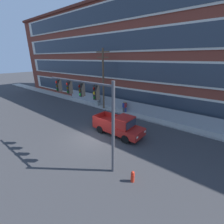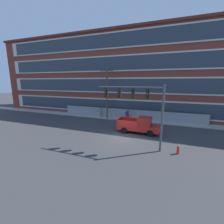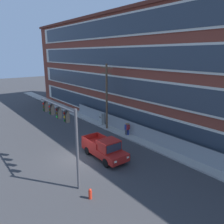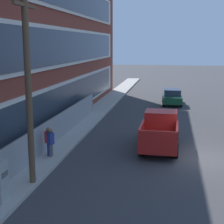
# 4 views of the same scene
# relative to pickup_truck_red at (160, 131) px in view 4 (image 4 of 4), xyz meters

# --- Properties ---
(ground_plane) EXTENTS (160.00, 160.00, 0.00)m
(ground_plane) POSITION_rel_pickup_truck_red_xyz_m (-1.63, -2.25, -0.96)
(ground_plane) COLOR #38383A
(sidewalk_building_side) EXTENTS (80.00, 2.03, 0.16)m
(sidewalk_building_side) POSITION_rel_pickup_truck_red_xyz_m (-1.63, 5.90, -0.88)
(sidewalk_building_side) COLOR #9E9B93
(sidewalk_building_side) RESTS_ON ground
(chain_link_fence) EXTENTS (24.54, 0.06, 1.76)m
(chain_link_fence) POSITION_rel_pickup_truck_red_xyz_m (-3.27, 6.16, -0.06)
(chain_link_fence) COLOR gray
(chain_link_fence) RESTS_ON ground
(pickup_truck_red) EXTENTS (5.33, 2.17, 2.05)m
(pickup_truck_red) POSITION_rel_pickup_truck_red_xyz_m (0.00, 0.00, 0.00)
(pickup_truck_red) COLOR #AD1E19
(pickup_truck_red) RESTS_ON ground
(sedan_dark_green) EXTENTS (4.46, 2.02, 1.56)m
(sedan_dark_green) POSITION_rel_pickup_truck_red_xyz_m (14.71, -0.60, -0.16)
(sedan_dark_green) COLOR #194C2D
(sedan_dark_green) RESTS_ON ground
(utility_pole_near_corner) EXTENTS (2.30, 0.26, 8.62)m
(utility_pole_near_corner) POSITION_rel_pickup_truck_red_xyz_m (-6.51, 5.12, 3.79)
(utility_pole_near_corner) COLOR brown
(utility_pole_near_corner) RESTS_ON ground
(pedestrian_near_cabinet) EXTENTS (0.45, 0.46, 1.69)m
(pedestrian_near_cabinet) POSITION_rel_pickup_truck_red_xyz_m (-3.13, 5.53, 0.01)
(pedestrian_near_cabinet) COLOR #4C4C51
(pedestrian_near_cabinet) RESTS_ON ground
(pedestrian_by_fence) EXTENTS (0.32, 0.44, 1.69)m
(pedestrian_by_fence) POSITION_rel_pickup_truck_red_xyz_m (-2.96, 5.69, 0.01)
(pedestrian_by_fence) COLOR navy
(pedestrian_by_fence) RESTS_ON ground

